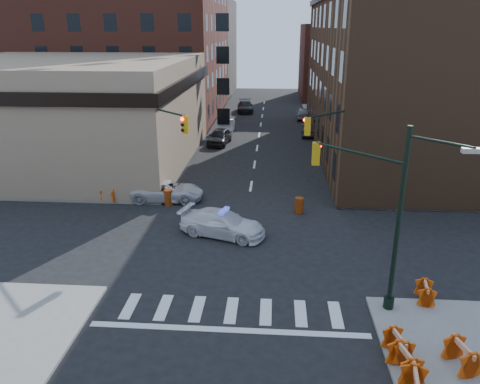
% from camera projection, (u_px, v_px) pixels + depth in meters
% --- Properties ---
extents(ground, '(140.00, 140.00, 0.00)m').
position_uv_depth(ground, '(242.00, 242.00, 26.76)').
color(ground, black).
rests_on(ground, ground).
extents(sidewalk_nw, '(34.00, 54.50, 0.15)m').
position_uv_depth(sidewalk_nw, '(79.00, 123.00, 59.09)').
color(sidewalk_nw, gray).
rests_on(sidewalk_nw, ground).
extents(sidewalk_ne, '(34.00, 54.50, 0.15)m').
position_uv_depth(sidewalk_ne, '(452.00, 129.00, 55.92)').
color(sidewalk_ne, gray).
rests_on(sidewalk_ne, ground).
extents(bank_building, '(22.00, 22.00, 9.00)m').
position_uv_depth(bank_building, '(66.00, 111.00, 41.92)').
color(bank_building, '#8B765B').
rests_on(bank_building, ground).
extents(apartment_block, '(25.00, 25.00, 24.00)m').
position_uv_depth(apartment_block, '(123.00, 23.00, 61.59)').
color(apartment_block, maroon).
rests_on(apartment_block, ground).
extents(commercial_row_ne, '(14.00, 34.00, 14.00)m').
position_uv_depth(commercial_row_ne, '(394.00, 78.00, 44.65)').
color(commercial_row_ne, '#513420').
rests_on(commercial_row_ne, ground).
extents(filler_nw, '(20.00, 18.00, 16.00)m').
position_uv_depth(filler_nw, '(177.00, 48.00, 83.43)').
color(filler_nw, brown).
rests_on(filler_nw, ground).
extents(filler_ne, '(16.00, 16.00, 12.00)m').
position_uv_depth(filler_ne, '(349.00, 62.00, 78.27)').
color(filler_ne, maroon).
rests_on(filler_ne, ground).
extents(signal_pole_se, '(5.40, 5.27, 8.00)m').
position_uv_depth(signal_pole_se, '(377.00, 205.00, 19.61)').
color(signal_pole_se, black).
rests_on(signal_pole_se, sidewalk_se).
extents(signal_pole_nw, '(3.58, 3.67, 8.00)m').
position_uv_depth(signal_pole_nw, '(159.00, 145.00, 30.72)').
color(signal_pole_nw, black).
rests_on(signal_pole_nw, sidewalk_nw).
extents(signal_pole_ne, '(3.67, 3.58, 8.00)m').
position_uv_depth(signal_pole_ne, '(339.00, 148.00, 29.93)').
color(signal_pole_ne, black).
rests_on(signal_pole_ne, sidewalk_ne).
extents(tree_ne_near, '(3.00, 3.00, 4.85)m').
position_uv_depth(tree_ne_near, '(330.00, 108.00, 49.50)').
color(tree_ne_near, black).
rests_on(tree_ne_near, sidewalk_ne).
extents(tree_ne_far, '(3.00, 3.00, 4.85)m').
position_uv_depth(tree_ne_far, '(323.00, 97.00, 57.02)').
color(tree_ne_far, black).
rests_on(tree_ne_far, sidewalk_ne).
extents(police_car, '(5.52, 3.52, 1.49)m').
position_uv_depth(police_car, '(223.00, 223.00, 27.46)').
color(police_car, white).
rests_on(police_car, ground).
extents(pickup, '(5.13, 2.48, 1.41)m').
position_uv_depth(pickup, '(168.00, 191.00, 33.04)').
color(pickup, silver).
rests_on(pickup, ground).
extents(parked_car_wnear, '(2.46, 4.93, 1.61)m').
position_uv_depth(parked_car_wnear, '(219.00, 137.00, 48.76)').
color(parked_car_wnear, black).
rests_on(parked_car_wnear, ground).
extents(parked_car_wfar, '(1.69, 4.71, 1.55)m').
position_uv_depth(parked_car_wfar, '(226.00, 127.00, 53.71)').
color(parked_car_wfar, gray).
rests_on(parked_car_wfar, ground).
extents(parked_car_wdeep, '(2.65, 5.56, 1.57)m').
position_uv_depth(parked_car_wdeep, '(245.00, 106.00, 67.09)').
color(parked_car_wdeep, black).
rests_on(parked_car_wdeep, ground).
extents(parked_car_enear, '(1.55, 4.06, 1.32)m').
position_uv_depth(parked_car_enear, '(308.00, 130.00, 52.49)').
color(parked_car_enear, black).
rests_on(parked_car_enear, ground).
extents(parked_car_efar, '(2.00, 4.49, 1.50)m').
position_uv_depth(parked_car_efar, '(303.00, 113.00, 62.05)').
color(parked_car_efar, gray).
rests_on(parked_car_efar, ground).
extents(pedestrian_a, '(0.69, 0.47, 1.84)m').
position_uv_depth(pedestrian_a, '(119.00, 186.00, 32.93)').
color(pedestrian_a, black).
rests_on(pedestrian_a, sidewalk_nw).
extents(pedestrian_b, '(1.06, 0.96, 1.79)m').
position_uv_depth(pedestrian_b, '(134.00, 178.00, 34.59)').
color(pedestrian_b, '#2A231C').
rests_on(pedestrian_b, sidewalk_nw).
extents(pedestrian_c, '(1.07, 0.60, 1.71)m').
position_uv_depth(pedestrian_c, '(89.00, 177.00, 35.04)').
color(pedestrian_c, '#222533').
rests_on(pedestrian_c, sidewalk_nw).
extents(barrel_road, '(0.70, 0.70, 1.06)m').
position_uv_depth(barrel_road, '(299.00, 205.00, 30.83)').
color(barrel_road, red).
rests_on(barrel_road, ground).
extents(barrel_bank, '(0.70, 0.70, 1.09)m').
position_uv_depth(barrel_bank, '(168.00, 197.00, 32.24)').
color(barrel_bank, orange).
rests_on(barrel_bank, ground).
extents(barricade_se_a, '(0.75, 1.25, 0.88)m').
position_uv_depth(barricade_se_a, '(425.00, 293.00, 20.62)').
color(barricade_se_a, '#E9520A').
rests_on(barricade_se_a, sidewalk_se).
extents(barricade_se_b, '(0.89, 1.35, 0.93)m').
position_uv_depth(barricade_se_b, '(398.00, 345.00, 17.19)').
color(barricade_se_b, '#C94409').
rests_on(barricade_se_b, sidewalk_se).
extents(barricade_se_c, '(0.94, 1.42, 0.98)m').
position_uv_depth(barricade_se_c, '(404.00, 362.00, 16.32)').
color(barricade_se_c, '#DB600A').
rests_on(barricade_se_c, sidewalk_se).
extents(barricade_se_d, '(0.98, 1.46, 1.00)m').
position_uv_depth(barricade_se_d, '(462.00, 356.00, 16.56)').
color(barricade_se_d, '#D16809').
rests_on(barricade_se_d, sidewalk_se).
extents(barricade_nw_a, '(1.46, 0.94, 1.01)m').
position_uv_depth(barricade_nw_a, '(144.00, 191.00, 33.22)').
color(barricade_nw_a, red).
rests_on(barricade_nw_a, sidewalk_nw).
extents(barricade_nw_b, '(1.27, 0.81, 0.88)m').
position_uv_depth(barricade_nw_b, '(109.00, 195.00, 32.59)').
color(barricade_nw_b, '#DB4B0A').
rests_on(barricade_nw_b, sidewalk_nw).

